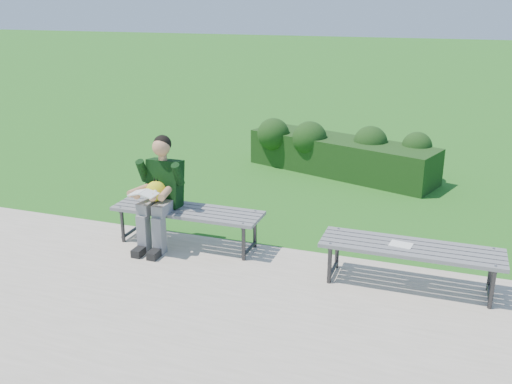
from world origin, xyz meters
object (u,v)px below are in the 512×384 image
Objects in this scene: bench_left at (187,214)px; seated_boy at (160,189)px; bench_right at (411,251)px; hedge at (338,151)px; paper_sheet at (401,245)px.

seated_boy is (-0.30, -0.09, 0.30)m from bench_left.
seated_boy is (-2.89, 0.12, 0.30)m from bench_right.
hedge is 4.09m from bench_right.
paper_sheet is (2.79, -0.12, -0.24)m from seated_boy.
bench_right is at bearing -68.31° from hedge.
seated_boy reaches higher than hedge.
seated_boy reaches higher than bench_right.
hedge reaches higher than bench_left.
bench_left is 1.37× the size of seated_boy.
bench_left is at bearing 175.21° from bench_right.
bench_right is (1.51, -3.80, 0.03)m from hedge.
bench_right reaches higher than paper_sheet.
hedge is 13.90× the size of paper_sheet.
bench_left is 2.60m from bench_right.
bench_left is at bearing 17.48° from seated_boy.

